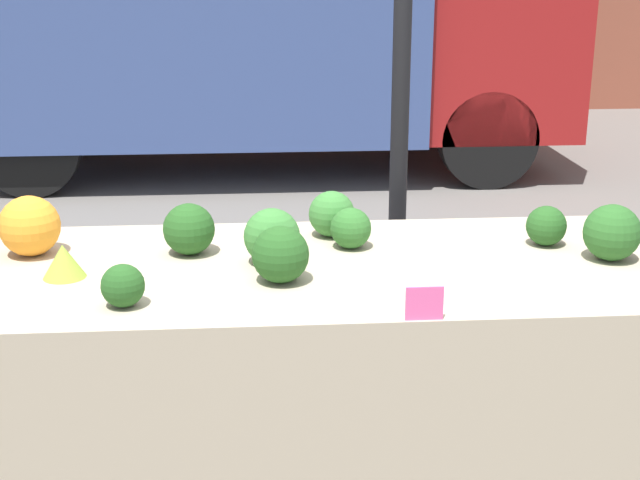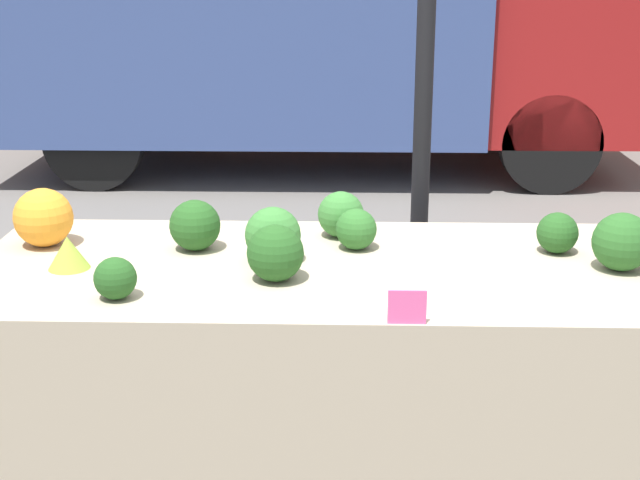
# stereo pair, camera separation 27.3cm
# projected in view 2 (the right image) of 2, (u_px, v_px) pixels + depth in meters

# --- Properties ---
(tent_pole) EXTENTS (0.07, 0.07, 2.51)m
(tent_pole) POSITION_uv_depth(u_px,v_px,m) (423.00, 103.00, 3.39)
(tent_pole) COLOR black
(tent_pole) RESTS_ON ground_plane
(parked_truck) EXTENTS (5.26, 2.21, 2.32)m
(parked_truck) POSITION_uv_depth(u_px,v_px,m) (296.00, 21.00, 7.63)
(parked_truck) COLOR #384C84
(parked_truck) RESTS_ON ground_plane
(market_table) EXTENTS (2.17, 0.94, 0.87)m
(market_table) POSITION_uv_depth(u_px,v_px,m) (319.00, 303.00, 2.72)
(market_table) COLOR tan
(market_table) RESTS_ON ground_plane
(orange_cauliflower) EXTENTS (0.19, 0.19, 0.19)m
(orange_cauliflower) POSITION_uv_depth(u_px,v_px,m) (43.00, 218.00, 2.91)
(orange_cauliflower) COLOR orange
(orange_cauliflower) RESTS_ON market_table
(romanesco_head) EXTENTS (0.13, 0.13, 0.10)m
(romanesco_head) POSITION_uv_depth(u_px,v_px,m) (68.00, 253.00, 2.71)
(romanesco_head) COLOR #93B238
(romanesco_head) RESTS_ON market_table
(broccoli_head_0) EXTENTS (0.13, 0.13, 0.13)m
(broccoli_head_0) POSITION_uv_depth(u_px,v_px,m) (356.00, 229.00, 2.88)
(broccoli_head_0) COLOR #2D6628
(broccoli_head_0) RESTS_ON market_table
(broccoli_head_1) EXTENTS (0.16, 0.16, 0.16)m
(broccoli_head_1) POSITION_uv_depth(u_px,v_px,m) (341.00, 214.00, 3.01)
(broccoli_head_1) COLOR #387533
(broccoli_head_1) RESTS_ON market_table
(broccoli_head_2) EXTENTS (0.13, 0.13, 0.13)m
(broccoli_head_2) POSITION_uv_depth(u_px,v_px,m) (557.00, 233.00, 2.85)
(broccoli_head_2) COLOR #23511E
(broccoli_head_2) RESTS_ON market_table
(broccoli_head_3) EXTENTS (0.18, 0.18, 0.18)m
(broccoli_head_3) POSITION_uv_depth(u_px,v_px,m) (622.00, 242.00, 2.68)
(broccoli_head_3) COLOR #285B23
(broccoli_head_3) RESTS_ON market_table
(broccoli_head_4) EXTENTS (0.12, 0.12, 0.12)m
(broccoli_head_4) POSITION_uv_depth(u_px,v_px,m) (115.00, 278.00, 2.46)
(broccoli_head_4) COLOR #23511E
(broccoli_head_4) RESTS_ON market_table
(broccoli_head_5) EXTENTS (0.17, 0.17, 0.17)m
(broccoli_head_5) POSITION_uv_depth(u_px,v_px,m) (275.00, 253.00, 2.60)
(broccoli_head_5) COLOR #23511E
(broccoli_head_5) RESTS_ON market_table
(broccoli_head_6) EXTENTS (0.17, 0.17, 0.17)m
(broccoli_head_6) POSITION_uv_depth(u_px,v_px,m) (195.00, 225.00, 2.87)
(broccoli_head_6) COLOR #23511E
(broccoli_head_6) RESTS_ON market_table
(broccoli_head_7) EXTENTS (0.17, 0.17, 0.17)m
(broccoli_head_7) POSITION_uv_depth(u_px,v_px,m) (273.00, 235.00, 2.76)
(broccoli_head_7) COLOR #387533
(broccoli_head_7) RESTS_ON market_table
(price_sign) EXTENTS (0.10, 0.01, 0.09)m
(price_sign) POSITION_uv_depth(u_px,v_px,m) (407.00, 307.00, 2.30)
(price_sign) COLOR #F45B9E
(price_sign) RESTS_ON market_table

